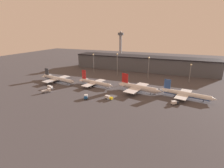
{
  "coord_description": "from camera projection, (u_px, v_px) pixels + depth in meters",
  "views": [
    {
      "loc": [
        48.62,
        -122.11,
        50.99
      ],
      "look_at": [
        -6.38,
        12.87,
        6.0
      ],
      "focal_mm": 28.0,
      "sensor_mm": 36.0,
      "label": 1
    }
  ],
  "objects": [
    {
      "name": "ground",
      "position": [
        113.0,
        96.0,
        140.62
      ],
      "size": [
        600.0,
        600.0,
        0.0
      ],
      "primitive_type": "plane",
      "color": "#423F44"
    },
    {
      "name": "terminal_building",
      "position": [
        142.0,
        63.0,
        229.35
      ],
      "size": [
        180.78,
        26.98,
        18.8
      ],
      "color": "#4C515B",
      "rests_on": "ground"
    },
    {
      "name": "airplane_0",
      "position": [
        58.0,
        79.0,
        178.56
      ],
      "size": [
        48.07,
        30.56,
        12.42
      ],
      "rotation": [
        0.0,
        0.0,
        -0.2
      ],
      "color": "silver",
      "rests_on": "ground"
    },
    {
      "name": "airplane_1",
      "position": [
        95.0,
        83.0,
        166.5
      ],
      "size": [
        40.59,
        29.12,
        13.68
      ],
      "rotation": [
        0.0,
        0.0,
        -0.2
      ],
      "color": "silver",
      "rests_on": "ground"
    },
    {
      "name": "airplane_2",
      "position": [
        138.0,
        88.0,
        149.86
      ],
      "size": [
        40.9,
        32.98,
        14.62
      ],
      "rotation": [
        0.0,
        0.0,
        -0.2
      ],
      "color": "silver",
      "rests_on": "ground"
    },
    {
      "name": "airplane_3",
      "position": [
        185.0,
        94.0,
        135.84
      ],
      "size": [
        43.05,
        27.3,
        13.14
      ],
      "rotation": [
        0.0,
        0.0,
        -0.2
      ],
      "color": "white",
      "rests_on": "ground"
    },
    {
      "name": "service_vehicle_0",
      "position": [
        86.0,
        97.0,
        135.08
      ],
      "size": [
        4.34,
        5.28,
        3.06
      ],
      "rotation": [
        0.0,
        0.0,
        -1.12
      ],
      "color": "#195199",
      "rests_on": "ground"
    },
    {
      "name": "service_vehicle_1",
      "position": [
        175.0,
        102.0,
        124.62
      ],
      "size": [
        5.73,
        5.36,
        2.84
      ],
      "rotation": [
        0.0,
        0.0,
        0.71
      ],
      "color": "#282D38",
      "rests_on": "ground"
    },
    {
      "name": "service_vehicle_2",
      "position": [
        50.0,
        87.0,
        158.73
      ],
      "size": [
        4.58,
        2.21,
        3.01
      ],
      "rotation": [
        0.0,
        0.0,
        -0.04
      ],
      "color": "white",
      "rests_on": "ground"
    },
    {
      "name": "service_vehicle_3",
      "position": [
        46.0,
        91.0,
        148.4
      ],
      "size": [
        5.89,
        7.68,
        3.3
      ],
      "rotation": [
        0.0,
        0.0,
        1.03
      ],
      "color": "white",
      "rests_on": "ground"
    },
    {
      "name": "service_vehicle_4",
      "position": [
        109.0,
        97.0,
        134.21
      ],
      "size": [
        6.92,
        4.02,
        2.83
      ],
      "rotation": [
        0.0,
        0.0,
        -0.28
      ],
      "color": "gold",
      "rests_on": "ground"
    },
    {
      "name": "lamp_post_0",
      "position": [
        94.0,
        61.0,
        211.0
      ],
      "size": [
        1.8,
        1.8,
        24.06
      ],
      "color": "slate",
      "rests_on": "ground"
    },
    {
      "name": "lamp_post_1",
      "position": [
        117.0,
        62.0,
        199.6
      ],
      "size": [
        1.8,
        1.8,
        25.97
      ],
      "color": "slate",
      "rests_on": "ground"
    },
    {
      "name": "lamp_post_2",
      "position": [
        149.0,
        65.0,
        186.97
      ],
      "size": [
        1.8,
        1.8,
        24.05
      ],
      "color": "slate",
      "rests_on": "ground"
    },
    {
      "name": "lamp_post_3",
      "position": [
        190.0,
        70.0,
        172.75
      ],
      "size": [
        1.8,
        1.8,
        19.52
      ],
      "color": "slate",
      "rests_on": "ground"
    },
    {
      "name": "control_tower",
      "position": [
        121.0,
        44.0,
        283.05
      ],
      "size": [
        9.0,
        9.0,
        50.19
      ],
      "color": "#99999E",
      "rests_on": "ground"
    }
  ]
}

